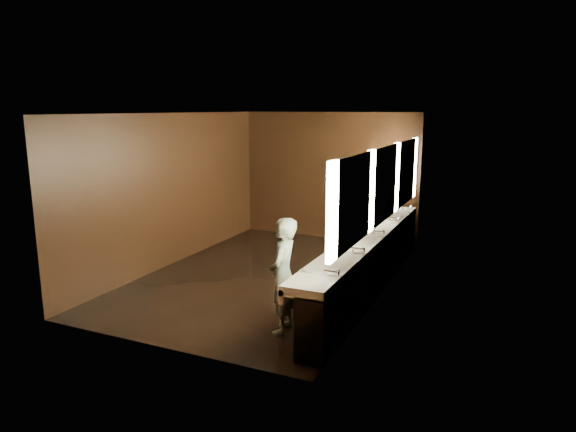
% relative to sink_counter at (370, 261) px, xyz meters
% --- Properties ---
extents(floor, '(6.00, 6.00, 0.00)m').
position_rel_sink_counter_xyz_m(floor, '(-1.79, 0.00, -0.50)').
color(floor, black).
rests_on(floor, ground).
extents(ceiling, '(4.00, 6.00, 0.02)m').
position_rel_sink_counter_xyz_m(ceiling, '(-1.79, 0.00, 2.30)').
color(ceiling, '#2D2D2B').
rests_on(ceiling, wall_back).
extents(wall_back, '(4.00, 0.02, 2.80)m').
position_rel_sink_counter_xyz_m(wall_back, '(-1.79, 3.00, 0.90)').
color(wall_back, black).
rests_on(wall_back, floor).
extents(wall_front, '(4.00, 0.02, 2.80)m').
position_rel_sink_counter_xyz_m(wall_front, '(-1.79, -3.00, 0.90)').
color(wall_front, black).
rests_on(wall_front, floor).
extents(wall_left, '(0.02, 6.00, 2.80)m').
position_rel_sink_counter_xyz_m(wall_left, '(-3.79, 0.00, 0.90)').
color(wall_left, black).
rests_on(wall_left, floor).
extents(wall_right, '(0.02, 6.00, 2.80)m').
position_rel_sink_counter_xyz_m(wall_right, '(0.21, 0.00, 0.90)').
color(wall_right, black).
rests_on(wall_right, floor).
extents(sink_counter, '(0.55, 5.40, 1.01)m').
position_rel_sink_counter_xyz_m(sink_counter, '(0.00, 0.00, 0.00)').
color(sink_counter, black).
rests_on(sink_counter, floor).
extents(mirror_band, '(0.06, 5.03, 1.15)m').
position_rel_sink_counter_xyz_m(mirror_band, '(0.19, -0.00, 1.25)').
color(mirror_band, '#FCF1C5').
rests_on(mirror_band, wall_right).
extents(person, '(0.44, 0.60, 1.53)m').
position_rel_sink_counter_xyz_m(person, '(-0.63, -1.96, 0.27)').
color(person, '#86B8C8').
rests_on(person, floor).
extents(trash_bin, '(0.42, 0.42, 0.54)m').
position_rel_sink_counter_xyz_m(trash_bin, '(-0.22, -0.34, -0.22)').
color(trash_bin, black).
rests_on(trash_bin, floor).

